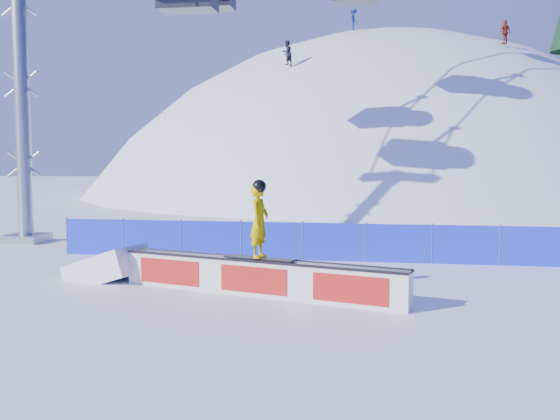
# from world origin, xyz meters

# --- Properties ---
(ground) EXTENTS (160.00, 160.00, 0.00)m
(ground) POSITION_xyz_m (0.00, 0.00, 0.00)
(ground) COLOR white
(ground) RESTS_ON ground
(snow_hill) EXTENTS (64.00, 64.00, 64.00)m
(snow_hill) POSITION_xyz_m (0.00, 42.00, -18.00)
(snow_hill) COLOR white
(snow_hill) RESTS_ON ground
(safety_fence) EXTENTS (22.05, 0.05, 1.30)m
(safety_fence) POSITION_xyz_m (0.00, 4.50, 0.60)
(safety_fence) COLOR #192EE1
(safety_fence) RESTS_ON ground
(rail_box) EXTENTS (7.16, 2.55, 0.88)m
(rail_box) POSITION_xyz_m (-3.44, -0.62, 0.43)
(rail_box) COLOR white
(rail_box) RESTS_ON ground
(snow_ramp) EXTENTS (2.40, 1.87, 1.32)m
(snow_ramp) POSITION_xyz_m (-7.82, 0.66, 0.00)
(snow_ramp) COLOR white
(snow_ramp) RESTS_ON ground
(snowboarder) EXTENTS (1.81, 0.82, 1.88)m
(snowboarder) POSITION_xyz_m (-3.40, -0.64, 1.80)
(snowboarder) COLOR black
(snowboarder) RESTS_ON rail_box
(distant_skiers) EXTENTS (22.62, 8.99, 6.72)m
(distant_skiers) POSITION_xyz_m (2.12, 31.11, 11.42)
(distant_skiers) COLOR black
(distant_skiers) RESTS_ON ground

